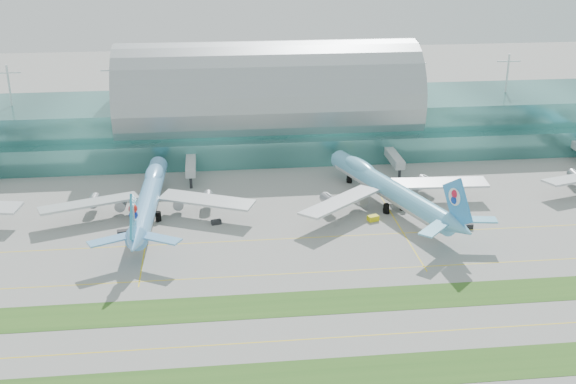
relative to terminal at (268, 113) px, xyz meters
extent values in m
plane|color=gray|center=(-0.01, -128.79, -14.23)|extent=(700.00, 700.00, 0.00)
cube|color=#3D7A75|center=(-0.01, 1.21, -4.23)|extent=(340.00, 42.00, 20.00)
cube|color=#3D7A75|center=(-0.01, -22.79, -9.23)|extent=(340.00, 8.00, 10.00)
ellipsoid|color=#9EA5A8|center=(-0.01, 1.21, 5.77)|extent=(340.00, 46.20, 16.17)
cylinder|color=white|center=(-0.01, 1.21, 13.77)|extent=(0.80, 0.80, 16.00)
cube|color=#B2B7B7|center=(-31.01, -33.79, -8.73)|extent=(3.50, 22.00, 3.00)
cylinder|color=black|center=(-31.01, -43.79, -12.23)|extent=(1.00, 1.00, 4.00)
cube|color=#B2B7B7|center=(43.99, -33.79, -8.73)|extent=(3.50, 22.00, 3.00)
cylinder|color=black|center=(43.99, -43.79, -12.23)|extent=(1.00, 1.00, 4.00)
cube|color=#2D591E|center=(-0.01, -156.79, -14.19)|extent=(420.00, 12.00, 0.08)
cube|color=#2D591E|center=(-0.01, -126.79, -14.19)|extent=(420.00, 12.00, 0.08)
cube|color=yellow|center=(-0.01, -142.79, -14.22)|extent=(420.00, 0.35, 0.01)
cube|color=yellow|center=(-0.01, -110.79, -14.22)|extent=(420.00, 0.35, 0.01)
cube|color=yellow|center=(-0.01, -88.79, -14.22)|extent=(420.00, 0.35, 0.01)
cylinder|color=#6BAFEB|center=(-43.77, -67.03, -8.00)|extent=(8.97, 63.51, 6.33)
ellipsoid|color=#6BAFEB|center=(-43.03, -49.32, -6.26)|extent=(6.81, 19.48, 4.51)
cone|color=#6BAFEB|center=(-42.34, -32.96, -8.00)|extent=(6.54, 5.37, 6.33)
cone|color=#6BAFEB|center=(-45.26, -102.74, -6.77)|extent=(6.39, 9.43, 6.01)
cube|color=silver|center=(-62.21, -68.30, -8.41)|extent=(31.44, 17.52, 1.25)
cylinder|color=#989BA1|center=(-57.39, -62.99, -10.55)|extent=(3.70, 5.76, 3.47)
cube|color=silver|center=(-25.49, -69.84, -8.41)|extent=(31.07, 19.65, 1.25)
cylinder|color=#989BA1|center=(-29.85, -64.14, -10.55)|extent=(3.70, 5.76, 3.47)
cube|color=teal|center=(-45.17, -100.70, -0.34)|extent=(1.17, 13.43, 14.72)
cylinder|color=silver|center=(-45.13, -99.68, 1.19)|extent=(1.12, 4.94, 4.90)
cylinder|color=black|center=(-42.76, -43.00, -12.70)|extent=(1.84, 1.84, 3.06)
cylinder|color=black|center=(-47.00, -70.98, -12.70)|extent=(1.84, 1.84, 3.06)
cylinder|color=black|center=(-40.88, -71.24, -12.70)|extent=(1.84, 1.84, 3.06)
cylinder|color=#62B4D9|center=(33.63, -68.09, -7.74)|extent=(27.78, 64.42, 6.59)
ellipsoid|color=#62B4D9|center=(27.60, -50.66, -5.93)|extent=(12.47, 20.98, 4.69)
cone|color=#62B4D9|center=(22.02, -34.55, -7.74)|extent=(7.96, 7.18, 6.59)
cone|color=#62B4D9|center=(45.80, -103.24, -6.47)|extent=(9.04, 11.09, 6.26)
cube|color=silver|center=(16.25, -76.36, -8.17)|extent=(29.29, 26.99, 1.30)
cylinder|color=gray|center=(18.89, -69.37, -10.40)|extent=(5.33, 6.71, 3.61)
cube|color=silver|center=(52.40, -63.84, -8.17)|extent=(32.25, 9.61, 1.30)
cylinder|color=gray|center=(46.01, -59.99, -10.40)|extent=(5.33, 6.71, 3.61)
cube|color=#318EDB|center=(45.10, -101.23, 0.23)|extent=(5.17, 13.41, 15.32)
cylinder|color=white|center=(44.75, -100.23, 1.82)|extent=(2.57, 5.13, 5.10)
cylinder|color=black|center=(25.44, -44.43, -12.63)|extent=(1.91, 1.91, 3.19)
cylinder|color=black|center=(32.01, -73.15, -12.63)|extent=(1.91, 1.91, 3.19)
cylinder|color=black|center=(38.03, -71.07, -12.63)|extent=(1.91, 1.91, 3.19)
cube|color=black|center=(-50.65, -80.90, -13.39)|extent=(4.28, 2.64, 1.67)
cube|color=black|center=(-22.81, -75.84, -13.51)|extent=(3.37, 2.31, 1.43)
cube|color=yellow|center=(26.47, -78.66, -13.37)|extent=(3.90, 3.13, 1.72)
cube|color=black|center=(53.71, -87.62, -13.42)|extent=(4.09, 2.43, 1.61)
camera|label=1|loc=(-23.34, -282.64, 78.31)|focal=45.00mm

